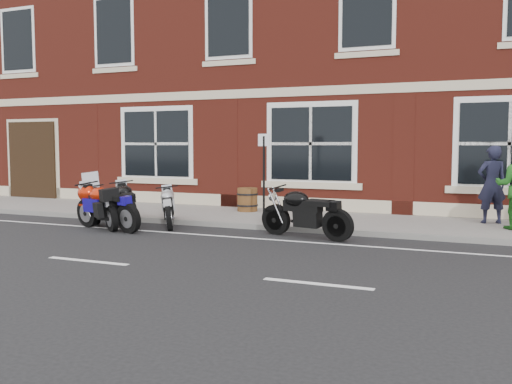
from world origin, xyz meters
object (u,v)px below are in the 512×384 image
moto_touring_silver (103,205)px  moto_naked_black (305,211)px  moto_sport_red (107,205)px  moto_sport_silver (171,206)px  parking_sign (264,170)px  barrel_planter (247,200)px  moto_sport_black (129,202)px  pedestrian_left (492,184)px

moto_touring_silver → moto_naked_black: size_ratio=0.78×
moto_sport_red → moto_naked_black: 4.56m
moto_sport_silver → moto_touring_silver: bearing=177.5°
moto_touring_silver → moto_sport_red: 0.42m
moto_touring_silver → moto_naked_black: (4.83, 0.45, 0.04)m
moto_sport_red → parking_sign: 3.77m
moto_naked_black → barrel_planter: 3.93m
moto_sport_black → barrel_planter: bearing=8.2°
moto_touring_silver → moto_sport_red: size_ratio=0.78×
pedestrian_left → barrel_planter: 6.21m
moto_sport_red → barrel_planter: (1.89, 3.64, -0.12)m
moto_naked_black → pedestrian_left: (3.56, 2.98, 0.46)m
parking_sign → moto_sport_red: bearing=-146.4°
moto_sport_red → pedestrian_left: size_ratio=1.18×
moto_sport_black → moto_sport_silver: size_ratio=0.94×
moto_sport_silver → moto_sport_red: bearing=-167.1°
moto_touring_silver → pedestrian_left: 9.08m
moto_sport_black → parking_sign: parking_sign is taller
moto_touring_silver → moto_sport_red: (0.33, -0.26, 0.04)m
moto_sport_silver → parking_sign: bearing=0.1°
moto_sport_black → moto_naked_black: bearing=-48.2°
moto_sport_black → moto_sport_silver: 1.18m
pedestrian_left → barrel_planter: (-6.18, -0.05, -0.58)m
barrel_planter → parking_sign: parking_sign is taller
barrel_planter → parking_sign: bearing=-53.3°
moto_touring_silver → moto_sport_silver: moto_touring_silver is taller
moto_naked_black → pedestrian_left: 4.67m
moto_sport_red → barrel_planter: bearing=-11.9°
moto_touring_silver → moto_sport_silver: 1.57m
moto_sport_black → moto_sport_silver: moto_sport_black is taller
moto_touring_silver → moto_sport_red: bearing=-93.4°
parking_sign → moto_naked_black: bearing=-46.6°
moto_sport_silver → pedestrian_left: size_ratio=0.92×
moto_touring_silver → pedestrian_left: bearing=-32.4°
moto_sport_silver → barrel_planter: (0.83, 2.62, -0.05)m
moto_naked_black → pedestrian_left: bearing=-36.6°
moto_sport_red → moto_touring_silver: bearing=66.7°
moto_sport_silver → parking_sign: size_ratio=0.80×
moto_naked_black → parking_sign: size_ratio=1.03×
barrel_planter → moto_sport_silver: bearing=-107.6°
barrel_planter → parking_sign: 2.02m
moto_sport_black → moto_sport_silver: (1.17, 0.00, -0.05)m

